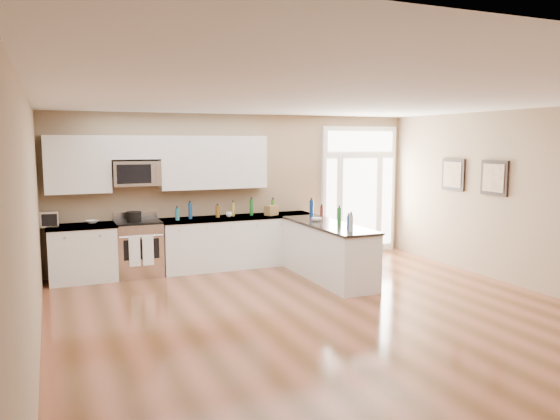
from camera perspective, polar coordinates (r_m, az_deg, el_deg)
name	(u,v)px	position (r m, az deg, el deg)	size (l,w,h in m)	color
ground	(346,327)	(6.99, 6.91, -12.07)	(8.00, 8.00, 0.00)	brown
room_shell	(348,191)	(6.63, 7.13, 2.01)	(8.00, 8.00, 8.00)	#977F60
back_cabinet_left	(83,255)	(9.59, -19.92, -4.44)	(1.10, 0.66, 0.94)	silver
back_cabinet_right	(239,243)	(10.09, -4.32, -3.47)	(2.85, 0.66, 0.94)	silver
peninsula_cabinet	(328,253)	(9.20, 5.01, -4.54)	(0.69, 2.32, 0.94)	silver
upper_cabinet_left	(77,164)	(9.56, -20.41, 4.49)	(1.04, 0.33, 0.95)	silver
upper_cabinet_right	(214,162)	(9.94, -6.95, 4.97)	(1.94, 0.33, 0.95)	silver
upper_cabinet_short	(135,147)	(9.64, -14.92, 6.35)	(0.82, 0.33, 0.40)	silver
microwave	(136,173)	(9.62, -14.81, 3.73)	(0.78, 0.41, 0.42)	silver
entry_door	(359,190)	(11.35, 8.26, 2.07)	(1.70, 0.10, 2.60)	white
wall_art_near	(453,175)	(10.44, 17.64, 3.55)	(0.05, 0.58, 0.58)	black
wall_art_far	(494,178)	(9.70, 21.48, 3.14)	(0.05, 0.58, 0.58)	black
kitchen_range	(139,248)	(9.67, -14.54, -3.90)	(0.76, 0.68, 1.08)	silver
stockpot	(134,216)	(9.52, -15.02, -0.63)	(0.25, 0.25, 0.19)	black
toaster_oven	(49,219)	(9.49, -22.96, -0.86)	(0.29, 0.23, 0.25)	silver
cardboard_box	(271,210)	(10.09, -0.92, -0.04)	(0.22, 0.16, 0.18)	brown
bowl_left	(92,222)	(9.65, -19.05, -1.16)	(0.20, 0.20, 0.05)	white
bowl_peninsula	(317,219)	(9.38, 3.87, -0.99)	(0.19, 0.19, 0.06)	white
cup_counter	(229,214)	(9.92, -5.35, -0.47)	(0.11, 0.11, 0.09)	white
counter_bottles	(271,212)	(9.53, -0.93, -0.22)	(2.41, 2.41, 0.31)	#19591E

